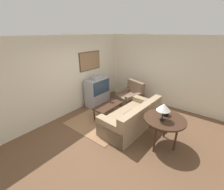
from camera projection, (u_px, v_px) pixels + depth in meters
The scene contains 12 objects.
ground_plane at pixel (118, 131), 4.55m from camera, with size 12.00×12.00×0.00m, color brown.
wall_back at pixel (70, 76), 5.24m from camera, with size 12.00×0.10×2.70m.
wall_right at pixel (158, 71), 5.94m from camera, with size 0.06×12.00×2.70m.
area_rug at pixel (107, 117), 5.27m from camera, with size 2.38×1.82×0.01m.
tv at pixel (98, 92), 6.03m from camera, with size 1.01×0.48×1.19m.
couch at pixel (132, 119), 4.62m from camera, with size 2.12×1.09×0.86m.
armchair at pixel (130, 97), 6.15m from camera, with size 1.11×1.08×0.94m.
coffee_table at pixel (108, 106), 5.17m from camera, with size 1.09×0.50×0.46m.
console_table at pixel (165, 121), 3.72m from camera, with size 1.03×1.03×0.81m.
table_lamp at pixel (164, 107), 3.49m from camera, with size 0.33×0.33×0.44m.
mantel_clock at pixel (166, 112), 3.80m from camera, with size 0.17×0.10×0.17m.
remote at pixel (112, 103), 5.31m from camera, with size 0.12×0.16×0.02m.
Camera 1 is at (-3.09, -2.16, 2.78)m, focal length 24.00 mm.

